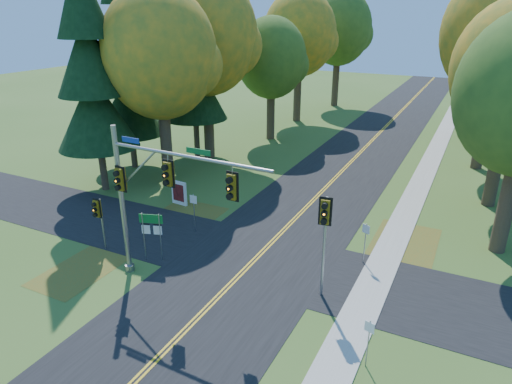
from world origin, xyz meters
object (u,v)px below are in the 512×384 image
at_px(traffic_mast, 153,189).
at_px(east_signal_pole, 325,223).
at_px(route_sign_cluster, 151,227).
at_px(info_kiosk, 179,193).

distance_m(traffic_mast, east_signal_pole, 7.82).
distance_m(route_sign_cluster, info_kiosk, 7.48).
height_order(traffic_mast, route_sign_cluster, traffic_mast).
height_order(traffic_mast, east_signal_pole, traffic_mast).
relative_size(east_signal_pole, route_sign_cluster, 1.86).
height_order(east_signal_pole, info_kiosk, east_signal_pole).
bearing_deg(info_kiosk, traffic_mast, -54.64).
relative_size(traffic_mast, east_signal_pole, 1.65).
xyz_separation_m(traffic_mast, info_kiosk, (-4.75, 8.25, -4.03)).
distance_m(east_signal_pole, route_sign_cluster, 9.27).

